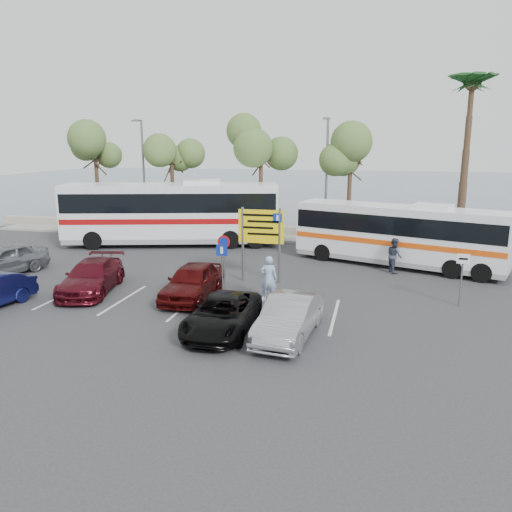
% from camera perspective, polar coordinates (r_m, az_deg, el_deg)
% --- Properties ---
extents(ground, '(120.00, 120.00, 0.00)m').
position_cam_1_polar(ground, '(21.55, -3.96, -4.99)').
color(ground, '#303032').
rests_on(ground, ground).
extents(kerb_strip, '(44.00, 2.40, 0.15)m').
position_cam_1_polar(kerb_strip, '(34.74, 2.96, 2.01)').
color(kerb_strip, gray).
rests_on(kerb_strip, ground).
extents(seawall, '(48.00, 0.80, 0.60)m').
position_cam_1_polar(seawall, '(36.64, 3.54, 2.92)').
color(seawall, gray).
rests_on(seawall, ground).
extents(sea, '(140.00, 140.00, 0.00)m').
position_cam_1_polar(sea, '(80.07, 9.10, 7.95)').
color(sea, '#465871').
rests_on(sea, ground).
extents(tree_far_left, '(3.20, 3.20, 7.60)m').
position_cam_1_polar(tree_far_left, '(39.18, -17.96, 11.85)').
color(tree_far_left, '#382619').
rests_on(tree_far_left, kerb_strip).
extents(tree_left, '(3.20, 3.20, 7.20)m').
position_cam_1_polar(tree_left, '(36.45, -9.66, 11.74)').
color(tree_left, '#382619').
rests_on(tree_left, kerb_strip).
extents(tree_mid, '(3.20, 3.20, 8.00)m').
position_cam_1_polar(tree_mid, '(34.43, 0.57, 12.94)').
color(tree_mid, '#382619').
rests_on(tree_mid, kerb_strip).
extents(tree_right, '(3.20, 3.20, 7.40)m').
position_cam_1_polar(tree_right, '(33.60, 10.81, 11.89)').
color(tree_right, '#382619').
rests_on(tree_right, kerb_strip).
extents(palm_tree, '(4.80, 4.80, 11.20)m').
position_cam_1_polar(palm_tree, '(34.12, 23.47, 17.34)').
color(palm_tree, '#382619').
rests_on(palm_tree, kerb_strip).
extents(street_lamp_left, '(0.45, 1.15, 8.01)m').
position_cam_1_polar(street_lamp_left, '(36.89, -12.77, 9.43)').
color(street_lamp_left, slate).
rests_on(street_lamp_left, kerb_strip).
extents(street_lamp_right, '(0.45, 1.15, 8.01)m').
position_cam_1_polar(street_lamp_right, '(33.29, 8.04, 9.28)').
color(street_lamp_right, slate).
rests_on(street_lamp_right, kerb_strip).
extents(direction_sign, '(2.20, 0.12, 3.60)m').
position_cam_1_polar(direction_sign, '(23.71, 0.58, 2.74)').
color(direction_sign, slate).
rests_on(direction_sign, ground).
extents(sign_no_stop, '(0.60, 0.08, 2.35)m').
position_cam_1_polar(sign_no_stop, '(23.51, -3.68, 0.51)').
color(sign_no_stop, slate).
rests_on(sign_no_stop, ground).
extents(sign_parking, '(0.50, 0.07, 2.25)m').
position_cam_1_polar(sign_parking, '(21.94, -3.90, -0.68)').
color(sign_parking, slate).
rests_on(sign_parking, ground).
extents(sign_taxi, '(0.50, 0.07, 2.20)m').
position_cam_1_polar(sign_taxi, '(21.96, 22.48, -1.76)').
color(sign_taxi, slate).
rests_on(sign_taxi, ground).
extents(lane_markings, '(12.02, 4.20, 0.01)m').
position_cam_1_polar(lane_markings, '(21.02, -7.76, -5.53)').
color(lane_markings, silver).
rests_on(lane_markings, ground).
extents(coach_bus_left, '(13.98, 6.44, 4.27)m').
position_cam_1_polar(coach_bus_left, '(33.02, -9.63, 4.63)').
color(coach_bus_left, white).
rests_on(coach_bus_left, ground).
extents(coach_bus_right, '(11.34, 5.96, 3.49)m').
position_cam_1_polar(coach_bus_right, '(28.04, 15.91, 2.13)').
color(coach_bus_right, white).
rests_on(coach_bus_right, ground).
extents(car_silver_a, '(3.15, 4.94, 1.57)m').
position_cam_1_polar(car_silver_a, '(28.29, -27.01, -0.42)').
color(car_silver_a, slate).
rests_on(car_silver_a, ground).
extents(car_maroon, '(2.96, 5.17, 1.41)m').
position_cam_1_polar(car_maroon, '(23.58, -18.25, -2.27)').
color(car_maroon, '#510D17').
rests_on(car_maroon, ground).
extents(car_red, '(1.84, 4.49, 1.53)m').
position_cam_1_polar(car_red, '(21.62, -7.28, -2.89)').
color(car_red, '#45090A').
rests_on(car_red, ground).
extents(suv_black, '(2.21, 4.61, 1.27)m').
position_cam_1_polar(suv_black, '(17.86, -3.86, -6.65)').
color(suv_black, black).
rests_on(suv_black, ground).
extents(car_silver_b, '(1.94, 4.51, 1.45)m').
position_cam_1_polar(car_silver_b, '(17.30, 3.81, -7.00)').
color(car_silver_b, gray).
rests_on(car_silver_b, ground).
extents(pedestrian_near, '(0.78, 0.57, 1.96)m').
position_cam_1_polar(pedestrian_near, '(21.07, 1.46, -2.59)').
color(pedestrian_near, '#90AAD2').
rests_on(pedestrian_near, ground).
extents(pedestrian_far, '(0.97, 1.07, 1.81)m').
position_cam_1_polar(pedestrian_far, '(26.69, 15.53, 0.06)').
color(pedestrian_far, '#363D51').
rests_on(pedestrian_far, ground).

